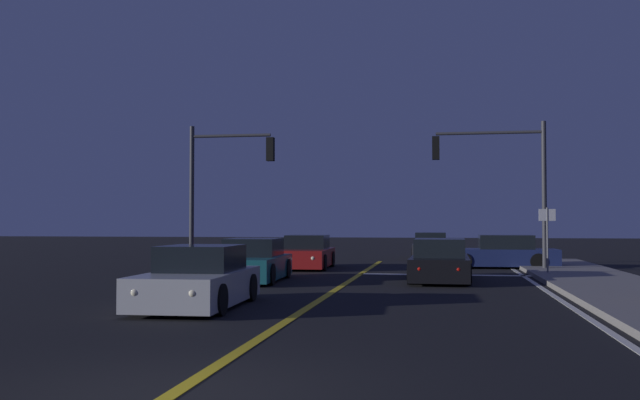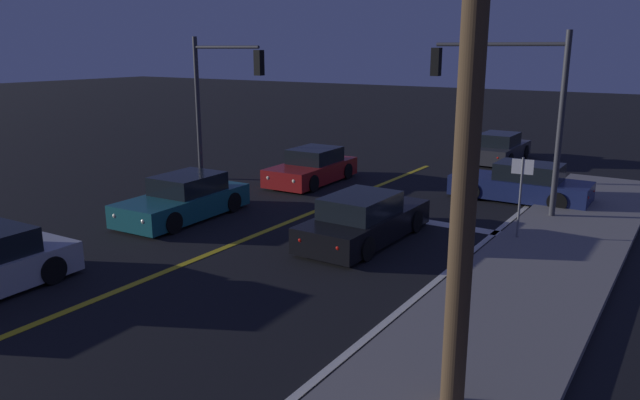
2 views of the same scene
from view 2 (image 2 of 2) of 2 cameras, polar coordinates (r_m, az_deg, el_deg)
The scene contains 13 objects.
sidewalk_right at distance 10.11m, azimuth 12.24°, elevation -16.33°, with size 3.20×35.38×0.15m, color gray.
lane_line_center at distance 14.22m, azimuth -17.47°, elevation -7.72°, with size 0.20×33.41×0.01m, color gold.
lane_line_edge_right at distance 10.82m, azimuth 2.75°, elevation -14.25°, with size 0.16×33.41×0.01m, color silver.
stop_bar at distance 18.88m, azimuth 8.42°, elevation -1.78°, with size 5.89×0.50×0.01m, color silver.
car_parked_curb_navy at distance 21.92m, azimuth 18.59°, elevation 1.42°, with size 4.67×1.84×1.34m.
car_far_approaching_charcoal at distance 29.42m, azimuth 16.68°, elevation 4.67°, with size 1.86×4.35×1.34m.
car_mid_block_black at distance 16.49m, azimuth 4.20°, elevation -1.93°, with size 1.92×4.72×1.34m.
car_side_waiting_red at distance 23.67m, azimuth -0.74°, elevation 3.07°, with size 2.04×4.36×1.34m.
car_lead_oncoming_teal at distance 19.16m, azimuth -12.75°, elevation 0.04°, with size 2.08×4.52×1.34m.
traffic_signal_near_right at distance 19.63m, azimuth 17.65°, elevation 9.62°, with size 4.25×0.28×5.67m.
traffic_signal_far_left at distance 23.65m, azimuth -9.49°, elevation 10.49°, with size 3.36×0.28×5.59m.
utility_pole_right at distance 7.95m, azimuth 14.28°, elevation 12.91°, with size 1.59×0.34×9.80m.
street_sign_corner at distance 16.94m, azimuth 18.53°, elevation 1.30°, with size 0.56×0.11×2.35m.
Camera 2 is at (10.37, 1.58, 5.16)m, focal length 33.74 mm.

